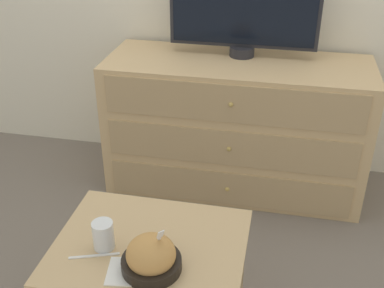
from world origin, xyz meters
TOP-DOWN VIEW (x-y plane):
  - ground_plane at (0.00, 0.00)m, footprint 12.00×12.00m
  - dresser at (0.10, -0.30)m, footprint 1.46×0.56m
  - tv at (0.11, -0.20)m, footprint 0.81×0.14m
  - coffee_table at (-0.08, -1.46)m, footprint 0.72×0.57m
  - takeout_bowl at (-0.04, -1.58)m, footprint 0.21×0.21m
  - drink_cup at (-0.24, -1.51)m, footprint 0.08×0.08m
  - napkin at (-0.12, -1.62)m, footprint 0.16×0.16m
  - knife at (-0.26, -1.57)m, footprint 0.18×0.07m

SIDE VIEW (x-z plane):
  - ground_plane at x=0.00m, z-range 0.00..0.00m
  - coffee_table at x=-0.08m, z-range 0.15..0.61m
  - dresser at x=0.10m, z-range 0.00..0.78m
  - napkin at x=-0.12m, z-range 0.46..0.46m
  - knife at x=-0.26m, z-range 0.46..0.46m
  - drink_cup at x=-0.24m, z-range 0.45..0.56m
  - takeout_bowl at x=-0.04m, z-range 0.42..0.60m
  - tv at x=0.11m, z-range 0.79..1.32m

